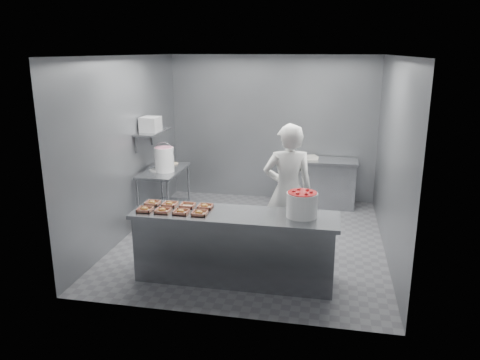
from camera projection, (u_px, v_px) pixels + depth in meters
name	position (u px, v px, depth m)	size (l,w,h in m)	color
floor	(252.00, 239.00, 7.37)	(4.50, 4.50, 0.00)	#4C4C51
ceiling	(254.00, 55.00, 6.62)	(4.50, 4.50, 0.00)	white
wall_back	(272.00, 128.00, 9.12)	(4.00, 0.04, 2.80)	slate
wall_left	(128.00, 147.00, 7.37)	(0.04, 4.50, 2.80)	slate
wall_right	(392.00, 158.00, 6.62)	(0.04, 4.50, 2.80)	slate
service_counter	(235.00, 246.00, 5.97)	(2.60, 0.70, 0.90)	slate
prep_table	(165.00, 187.00, 8.08)	(0.60, 1.20, 0.90)	slate
back_counter	(316.00, 182.00, 8.88)	(1.50, 0.60, 0.90)	slate
wall_shelf	(152.00, 132.00, 7.86)	(0.35, 0.90, 0.03)	slate
tray_0	(145.00, 209.00, 5.93)	(0.19, 0.18, 0.06)	tan
tray_1	(163.00, 210.00, 5.89)	(0.19, 0.18, 0.06)	tan
tray_2	(181.00, 212.00, 5.84)	(0.19, 0.18, 0.06)	tan
tray_3	(199.00, 213.00, 5.80)	(0.19, 0.18, 0.06)	tan
tray_4	(152.00, 203.00, 6.18)	(0.19, 0.18, 0.06)	tan
tray_5	(170.00, 204.00, 6.14)	(0.19, 0.18, 0.06)	tan
tray_6	(187.00, 205.00, 6.09)	(0.19, 0.18, 0.04)	tan
tray_7	(205.00, 206.00, 6.05)	(0.19, 0.18, 0.06)	tan
worker	(288.00, 191.00, 6.59)	(0.70, 0.46, 1.92)	silver
strawberry_tub	(302.00, 204.00, 5.69)	(0.38, 0.38, 0.31)	white
glaze_bucket	(164.00, 159.00, 7.83)	(0.34, 0.32, 0.50)	white
bucket_lid	(158.00, 170.00, 7.94)	(0.29, 0.29, 0.02)	white
rag	(173.00, 163.00, 8.41)	(0.15, 0.13, 0.02)	#CCB28C
appliance	(150.00, 124.00, 7.76)	(0.28, 0.33, 0.24)	gray
paper_stack	(309.00, 157.00, 8.78)	(0.30, 0.22, 0.06)	silver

